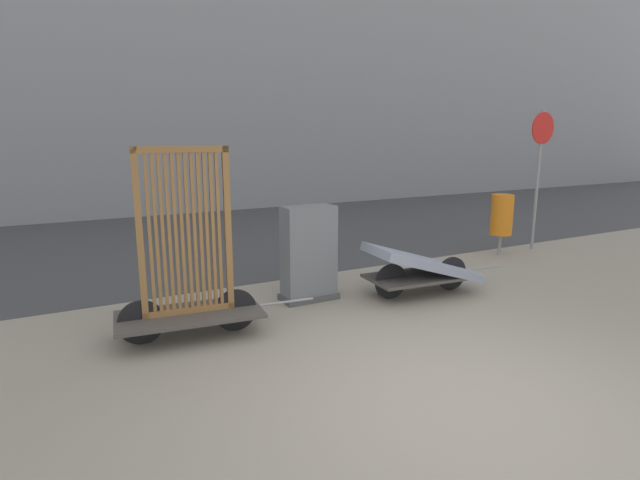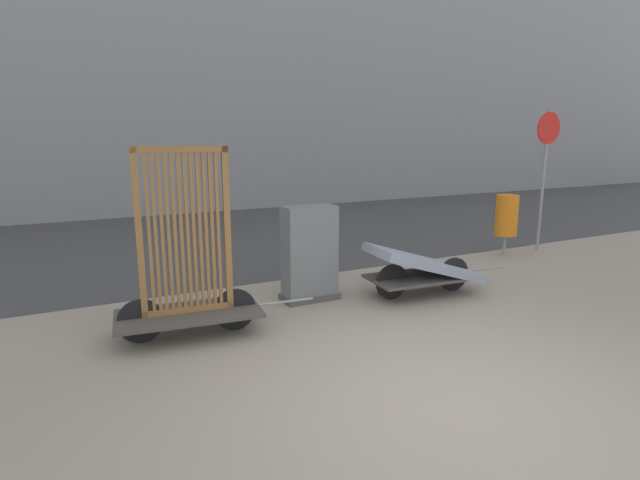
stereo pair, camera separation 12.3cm
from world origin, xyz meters
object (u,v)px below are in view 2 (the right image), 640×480
(trash_bin, at_px, (507,216))
(sign_post, at_px, (545,159))
(bike_cart_with_bedframe, at_px, (187,274))
(bike_cart_with_mattress, at_px, (424,267))
(utility_cabinet, at_px, (310,257))

(trash_bin, relative_size, sign_post, 0.42)
(bike_cart_with_bedframe, relative_size, bike_cart_with_mattress, 1.00)
(bike_cart_with_bedframe, bearing_deg, sign_post, 15.95)
(utility_cabinet, distance_m, sign_post, 5.67)
(bike_cart_with_bedframe, height_order, sign_post, sign_post)
(utility_cabinet, xyz_separation_m, trash_bin, (4.56, 0.72, 0.15))
(trash_bin, bearing_deg, bike_cart_with_mattress, -156.78)
(bike_cart_with_mattress, height_order, sign_post, sign_post)
(trash_bin, bearing_deg, utility_cabinet, -171.05)
(bike_cart_with_mattress, bearing_deg, utility_cabinet, 165.02)
(bike_cart_with_mattress, xyz_separation_m, trash_bin, (2.99, 1.28, 0.36))
(sign_post, bearing_deg, utility_cabinet, -172.64)
(bike_cart_with_bedframe, height_order, bike_cart_with_mattress, bike_cart_with_bedframe)
(bike_cart_with_mattress, xyz_separation_m, sign_post, (3.92, 1.27, 1.42))
(bike_cart_with_bedframe, bearing_deg, trash_bin, 17.44)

